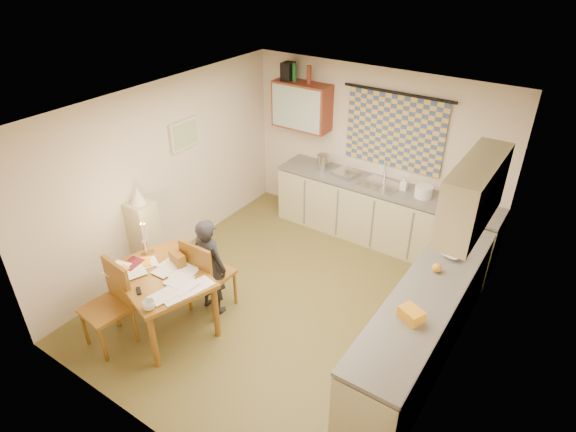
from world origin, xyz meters
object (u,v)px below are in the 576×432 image
Objects in this scene: dining_table at (165,300)px; stove at (379,397)px; person at (210,266)px; shelf_stand at (146,241)px; counter_back at (381,214)px; counter_right at (422,325)px; chair_far at (211,287)px.

stove is at bearing 20.52° from dining_table.
dining_table is 1.07× the size of person.
person is at bearing -0.31° from shelf_stand.
stove is 0.64× the size of dining_table.
dining_table is at bearing -112.79° from counter_back.
stove is 0.76× the size of shelf_stand.
dining_table is (-2.65, -1.19, -0.07)m from counter_right.
shelf_stand reaches higher than counter_right.
shelf_stand is (-0.89, 0.53, 0.19)m from dining_table.
shelf_stand is (-3.54, -0.65, 0.12)m from counter_right.
shelf_stand reaches higher than dining_table.
stove is 0.68× the size of person.
counter_right is 3.40× the size of stove.
person reaches higher than counter_back.
counter_back is at bearing 49.53° from shelf_stand.
dining_table is 0.64m from person.
chair_far reaches higher than counter_right.
chair_far is at bearing 170.06° from stove.
chair_far is 0.90× the size of shelf_stand.
shelf_stand is at bearing 173.03° from stove.
counter_right is at bearing -164.49° from chair_far.
dining_table is 0.58m from chair_far.
counter_back and counter_right have the same top height.
counter_back is at bearing -110.29° from person.
counter_right is 2.85× the size of chair_far.
counter_back is 1.12× the size of counter_right.
shelf_stand reaches higher than counter_back.
stove is 2.47m from chair_far.
person reaches higher than dining_table.
chair_far is at bearing 4.78° from person.
person is at bearing -112.28° from counter_back.
dining_table is 1.19× the size of shelf_stand.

